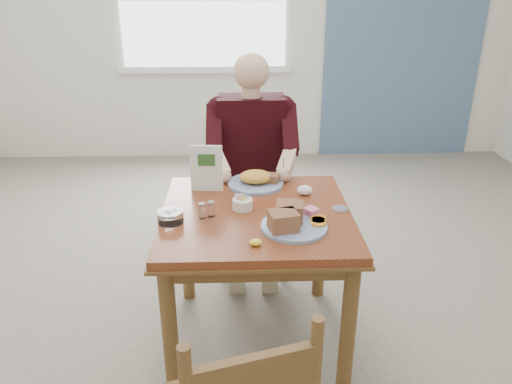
{
  "coord_description": "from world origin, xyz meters",
  "views": [
    {
      "loc": [
        -0.08,
        -2.14,
        1.78
      ],
      "look_at": [
        -0.0,
        0.0,
        0.85
      ],
      "focal_mm": 35.0,
      "sensor_mm": 36.0,
      "label": 1
    }
  ],
  "objects_px": {
    "table": "(256,232)",
    "far_plate": "(257,180)",
    "diner": "(252,152)",
    "near_plate": "(291,220)",
    "chair_far": "(251,196)"
  },
  "relations": [
    {
      "from": "table",
      "to": "far_plate",
      "type": "xyz_separation_m",
      "value": [
        0.02,
        0.33,
        0.14
      ]
    },
    {
      "from": "diner",
      "to": "near_plate",
      "type": "bearing_deg",
      "value": -80.36
    },
    {
      "from": "table",
      "to": "chair_far",
      "type": "relative_size",
      "value": 0.97
    },
    {
      "from": "diner",
      "to": "near_plate",
      "type": "height_order",
      "value": "diner"
    },
    {
      "from": "chair_far",
      "to": "diner",
      "type": "relative_size",
      "value": 0.69
    },
    {
      "from": "table",
      "to": "chair_far",
      "type": "height_order",
      "value": "chair_far"
    },
    {
      "from": "chair_far",
      "to": "near_plate",
      "type": "xyz_separation_m",
      "value": [
        0.15,
        -0.97,
        0.31
      ]
    },
    {
      "from": "near_plate",
      "to": "far_plate",
      "type": "bearing_deg",
      "value": 104.93
    },
    {
      "from": "diner",
      "to": "far_plate",
      "type": "xyz_separation_m",
      "value": [
        0.02,
        -0.38,
        -0.03
      ]
    },
    {
      "from": "chair_far",
      "to": "diner",
      "type": "bearing_deg",
      "value": -89.99
    },
    {
      "from": "table",
      "to": "diner",
      "type": "distance_m",
      "value": 0.73
    },
    {
      "from": "table",
      "to": "far_plate",
      "type": "distance_m",
      "value": 0.36
    },
    {
      "from": "chair_far",
      "to": "near_plate",
      "type": "height_order",
      "value": "chair_far"
    },
    {
      "from": "far_plate",
      "to": "diner",
      "type": "bearing_deg",
      "value": 92.4
    },
    {
      "from": "diner",
      "to": "near_plate",
      "type": "relative_size",
      "value": 4.27
    }
  ]
}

